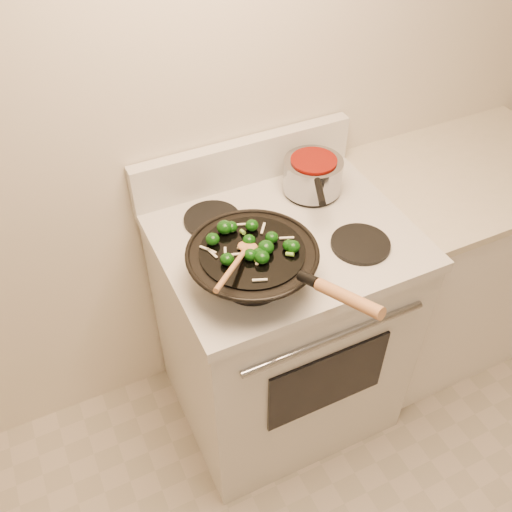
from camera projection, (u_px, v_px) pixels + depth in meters
name	position (u px, v px, depth m)	size (l,w,h in m)	color
stove	(280.00, 325.00, 2.07)	(0.78, 0.67, 1.08)	silver
counter_unit	(440.00, 262.00, 2.34)	(0.89, 0.62, 0.91)	white
wok	(253.00, 264.00, 1.56)	(0.36, 0.59, 0.22)	black
stirfry	(252.00, 243.00, 1.52)	(0.25, 0.24, 0.04)	#0A3408
wooden_spoon	(239.00, 258.00, 1.46)	(0.20, 0.21, 0.08)	#A96F42
saucepan	(313.00, 175.00, 1.87)	(0.19, 0.30, 0.11)	gray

